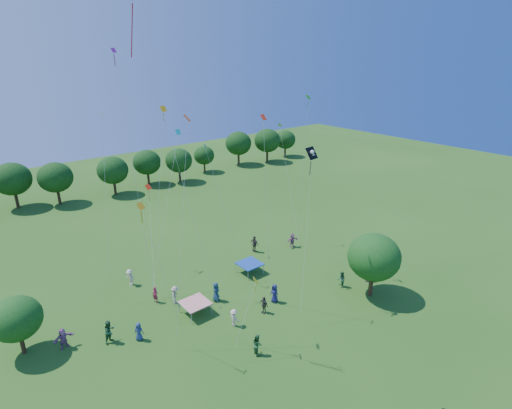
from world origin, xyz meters
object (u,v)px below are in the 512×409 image
Objects in this scene: near_tree_east at (374,257)px; tent_blue at (250,264)px; near_tree_north at (16,319)px; red_high_kite at (151,77)px; tent_red_stripe at (195,303)px; pirate_kite at (312,158)px.

near_tree_east is 12.17m from tent_blue.
near_tree_north is 19.78m from red_high_kite.
tent_red_stripe is 18.75m from red_high_kite.
near_tree_east is at bearing -58.93° from tent_blue.
red_high_kite is (9.42, -5.65, 16.45)m from near_tree_north.
near_tree_north is 0.77× the size of near_tree_east.
tent_red_stripe is 8.13m from tent_blue.
tent_red_stripe is at bearing 29.20° from red_high_kite.
tent_red_stripe is at bearing 150.69° from near_tree_east.
tent_red_stripe is 0.10× the size of red_high_kite.
tent_red_stripe is 1.00× the size of tent_blue.
near_tree_east is 0.47× the size of pirate_kite.
near_tree_north is 0.37× the size of pirate_kite.
near_tree_east is 11.25m from pirate_kite.
near_tree_east is (26.28, -11.79, 0.87)m from near_tree_north.
tent_red_stripe is 15.57m from pirate_kite.
near_tree_east is 2.73× the size of tent_red_stripe.
pirate_kite reaches higher than tent_red_stripe.
pirate_kite reaches higher than near_tree_north.
near_tree_north is at bearing 162.13° from tent_red_stripe.
near_tree_east is 2.73× the size of tent_blue.
pirate_kite reaches higher than near_tree_east.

